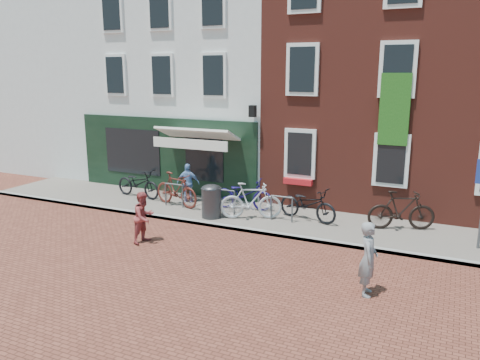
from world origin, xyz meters
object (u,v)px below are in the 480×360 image
at_px(litter_bin, 211,199).
at_px(boy, 144,217).
at_px(bicycle_2, 244,194).
at_px(bicycle_5, 401,210).
at_px(woman, 368,259).
at_px(bicycle_0, 138,183).
at_px(bicycle_3, 251,201).
at_px(cafe_person, 188,183).
at_px(bicycle_4, 308,204).
at_px(bicycle_1, 176,189).

bearing_deg(litter_bin, boy, -106.30).
relative_size(litter_bin, bicycle_2, 0.57).
distance_m(boy, bicycle_5, 7.58).
xyz_separation_m(woman, bicycle_0, (-9.27, 4.32, -0.19)).
bearing_deg(woman, bicycle_0, 56.02).
height_order(bicycle_0, bicycle_5, bicycle_5).
relative_size(litter_bin, bicycle_0, 0.57).
distance_m(woman, bicycle_2, 6.73).
height_order(bicycle_0, bicycle_2, same).
distance_m(bicycle_3, bicycle_5, 4.59).
distance_m(woman, bicycle_0, 10.22).
distance_m(woman, cafe_person, 8.49).
xyz_separation_m(bicycle_3, bicycle_4, (1.69, 0.62, -0.06)).
distance_m(boy, bicycle_3, 3.59).
bearing_deg(bicycle_1, bicycle_3, -81.42).
distance_m(woman, bicycle_1, 8.30).
bearing_deg(woman, bicycle_3, 41.00).
xyz_separation_m(cafe_person, bicycle_2, (2.20, -0.00, -0.17)).
height_order(boy, bicycle_2, boy).
height_order(boy, cafe_person, cafe_person).
relative_size(boy, bicycle_5, 0.74).
relative_size(cafe_person, bicycle_3, 0.72).
bearing_deg(bicycle_1, bicycle_0, 91.87).
distance_m(cafe_person, bicycle_3, 3.00).
bearing_deg(boy, bicycle_0, 47.45).
xyz_separation_m(litter_bin, bicycle_1, (-1.76, 0.67, -0.01)).
bearing_deg(bicycle_2, boy, 152.32).
distance_m(boy, cafe_person, 3.97).
height_order(woman, cafe_person, woman).
distance_m(cafe_person, bicycle_2, 2.21).
relative_size(woman, bicycle_3, 0.83).
relative_size(bicycle_0, bicycle_4, 1.00).
bearing_deg(bicycle_4, woman, -133.18).
relative_size(cafe_person, bicycle_0, 0.69).
xyz_separation_m(bicycle_1, bicycle_5, (7.49, 0.65, 0.00)).
bearing_deg(boy, cafe_person, 21.45).
bearing_deg(bicycle_5, litter_bin, 81.83).
relative_size(boy, bicycle_3, 0.74).
distance_m(bicycle_0, bicycle_5, 9.44).
bearing_deg(bicycle_0, cafe_person, -76.69).
bearing_deg(boy, bicycle_3, -24.91).
height_order(litter_bin, bicycle_5, bicycle_5).
xyz_separation_m(boy, bicycle_2, (1.33, 3.87, -0.10)).
relative_size(litter_bin, woman, 0.71).
relative_size(boy, bicycle_0, 0.72).
distance_m(bicycle_0, bicycle_2, 4.28).
bearing_deg(bicycle_0, litter_bin, -98.41).
relative_size(woman, cafe_person, 1.16).
distance_m(bicycle_2, bicycle_5, 5.17).
xyz_separation_m(litter_bin, bicycle_3, (1.23, 0.40, -0.01)).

